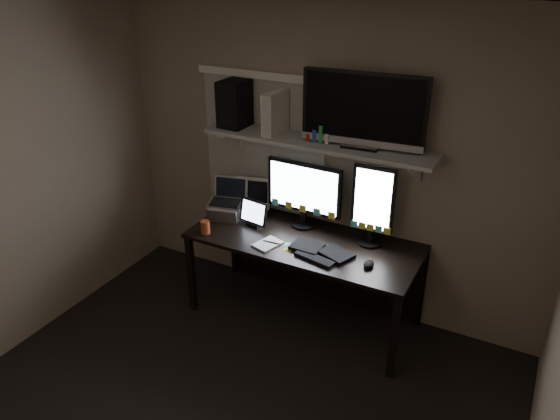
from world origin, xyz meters
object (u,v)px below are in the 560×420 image
Objects in this scene: monitor_landscape at (304,194)px; speaker at (235,104)px; tablet at (254,213)px; keyboard at (321,250)px; cup at (205,227)px; monitor_portrait at (373,206)px; mouse at (369,264)px; desk at (310,252)px; laptop at (225,200)px; tv at (364,111)px; game_console at (275,113)px.

speaker is (-0.62, -0.00, 0.65)m from monitor_landscape.
speaker reaches higher than tablet.
keyboard is 0.95m from cup.
monitor_portrait reaches higher than mouse.
monitor_landscape is at bearing 149.02° from mouse.
mouse is at bearing -73.28° from monitor_portrait.
desk is at bearing -174.20° from monitor_portrait.
desk is 16.68× the size of cup.
tv reaches higher than laptop.
mouse is 1.32m from cup.
laptop is at bearing -177.30° from keyboard.
keyboard is at bearing 172.32° from mouse.
monitor_landscape is 0.90m from speaker.
cup is at bearing -89.58° from speaker.
mouse reaches higher than keyboard.
tv is 0.71m from game_console.
monitor_portrait reaches higher than keyboard.
cup is (-0.74, -0.39, 0.23)m from desk.
game_console is (0.10, 0.18, 0.80)m from tablet.
keyboard is (0.30, -0.33, -0.26)m from monitor_landscape.
monitor_landscape is (-0.11, 0.09, 0.46)m from desk.
game_console is (-0.83, 0.02, 0.59)m from monitor_portrait.
tablet is 1.22m from tv.
monitor_landscape is at bearing 175.08° from tv.
tablet is (-0.66, 0.14, 0.10)m from keyboard.
tv reaches higher than keyboard.
speaker is at bearing 177.25° from monitor_portrait.
cup reaches higher than mouse.
desk is 3.74× the size of keyboard.
cup is (-1.21, -0.45, -0.27)m from monitor_portrait.
monitor_landscape is 5.89× the size of cup.
speaker is (-0.37, 0.01, 0.02)m from game_console.
tv is (-0.24, 0.35, 1.00)m from mouse.
keyboard is 1.34m from speaker.
speaker reaches higher than keyboard.
speaker is (-0.92, 0.32, 0.92)m from keyboard.
monitor_landscape is at bearing 175.35° from monitor_portrait.
game_console is at bearing 0.77° from speaker.
tablet reaches higher than desk.
monitor_landscape is 0.82m from cup.
monitor_landscape reaches higher than laptop.
speaker is at bearing 88.61° from cup.
tablet is 0.29m from laptop.
monitor_portrait is 0.97m from tablet.
tv is at bearing 120.25° from mouse.
speaker reaches higher than monitor_portrait.
game_console is (-0.56, 0.31, 0.90)m from keyboard.
laptop is at bearing 168.69° from mouse.
speaker is (-1.06, -0.00, -0.08)m from tv.
speaker is at bearing 175.41° from tv.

